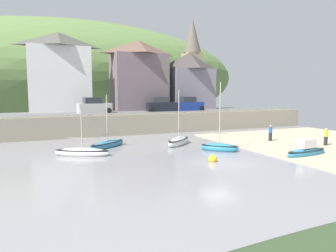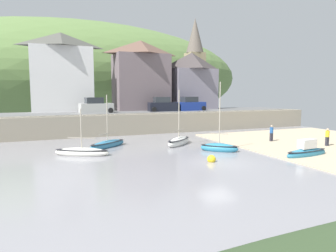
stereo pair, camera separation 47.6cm
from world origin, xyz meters
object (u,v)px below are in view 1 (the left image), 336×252
object	(u,v)px
dinghy_open_wooden	(307,152)
parked_car_by_wall	(161,105)
fishing_boat_green	(107,144)
parked_car_end_of_row	(189,105)
sailboat_tall_mast	(82,152)
parked_car_near_slipway	(94,107)
waterfront_building_left	(59,72)
mooring_buoy	(213,159)
person_on_slipway	(326,136)
sailboat_far_left	(179,141)
sailboat_blue_trim	(219,147)
waterfront_building_right	(189,80)
waterfront_building_centre	(139,75)
church_with_spire	(192,62)
person_near_water	(270,132)

from	to	relation	value
dinghy_open_wooden	parked_car_by_wall	distance (m)	22.16
fishing_boat_green	parked_car_end_of_row	size ratio (longest dim) A/B	1.19
sailboat_tall_mast	parked_car_near_slipway	bearing A→B (deg)	104.46
parked_car_near_slipway	fishing_boat_green	bearing A→B (deg)	-99.65
waterfront_building_left	mooring_buoy	world-z (taller)	waterfront_building_left
parked_car_end_of_row	person_on_slipway	xyz separation A→B (m)	(4.50, -19.10, -2.22)
parked_car_end_of_row	sailboat_tall_mast	bearing A→B (deg)	-143.28
waterfront_building_left	sailboat_tall_mast	distance (m)	20.26
mooring_buoy	sailboat_far_left	bearing A→B (deg)	83.92
sailboat_blue_trim	person_on_slipway	world-z (taller)	sailboat_blue_trim
waterfront_building_right	mooring_buoy	world-z (taller)	waterfront_building_right
person_on_slipway	sailboat_far_left	bearing A→B (deg)	152.95
waterfront_building_centre	church_with_spire	size ratio (longest dim) A/B	0.67
fishing_boat_green	dinghy_open_wooden	distance (m)	16.90
sailboat_blue_trim	person_near_water	size ratio (longest dim) A/B	3.75
sailboat_far_left	parked_car_end_of_row	bearing A→B (deg)	18.22
waterfront_building_right	fishing_boat_green	xyz separation A→B (m)	(-16.63, -16.05, -6.58)
sailboat_blue_trim	person_on_slipway	distance (m)	10.49
sailboat_far_left	waterfront_building_left	bearing A→B (deg)	77.07
waterfront_building_left	sailboat_tall_mast	size ratio (longest dim) A/B	2.31
waterfront_building_left	person_near_water	size ratio (longest dim) A/B	6.43
waterfront_building_left	parked_car_near_slipway	xyz separation A→B (m)	(3.64, -4.50, -4.49)
dinghy_open_wooden	waterfront_building_left	bearing A→B (deg)	116.06
sailboat_far_left	fishing_boat_green	bearing A→B (deg)	127.46
parked_car_end_of_row	sailboat_far_left	bearing A→B (deg)	-124.42
waterfront_building_right	fishing_boat_green	distance (m)	24.03
parked_car_near_slipway	parked_car_end_of_row	world-z (taller)	same
church_with_spire	dinghy_open_wooden	bearing A→B (deg)	-100.70
waterfront_building_left	fishing_boat_green	xyz separation A→B (m)	(2.73, -16.05, -7.42)
waterfront_building_left	church_with_spire	size ratio (longest dim) A/B	0.69
person_on_slipway	church_with_spire	bearing A→B (deg)	88.96
church_with_spire	parked_car_near_slipway	world-z (taller)	church_with_spire
waterfront_building_centre	sailboat_blue_trim	size ratio (longest dim) A/B	1.66
fishing_boat_green	parked_car_near_slipway	size ratio (longest dim) A/B	1.18
church_with_spire	parked_car_by_wall	distance (m)	14.33
waterfront_building_right	person_on_slipway	world-z (taller)	waterfront_building_right
fishing_boat_green	waterfront_building_right	bearing A→B (deg)	6.82
waterfront_building_centre	parked_car_near_slipway	xyz separation A→B (m)	(-7.40, -4.50, -4.31)
parked_car_by_wall	mooring_buoy	bearing A→B (deg)	-96.36
sailboat_far_left	parked_car_near_slipway	distance (m)	14.36
sailboat_blue_trim	parked_car_by_wall	bearing A→B (deg)	127.07
sailboat_far_left	parked_car_near_slipway	size ratio (longest dim) A/B	1.29
person_on_slipway	mooring_buoy	world-z (taller)	person_on_slipway
person_near_water	waterfront_building_centre	bearing A→B (deg)	111.10
waterfront_building_left	parked_car_by_wall	xyz separation A→B (m)	(12.75, -4.50, -4.49)
parked_car_by_wall	waterfront_building_left	bearing A→B (deg)	166.00
church_with_spire	sailboat_tall_mast	world-z (taller)	church_with_spire
fishing_boat_green	person_near_water	xyz separation A→B (m)	(15.83, -3.44, 0.71)
sailboat_far_left	sailboat_blue_trim	bearing A→B (deg)	-106.46
sailboat_tall_mast	waterfront_building_left	bearing A→B (deg)	118.61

